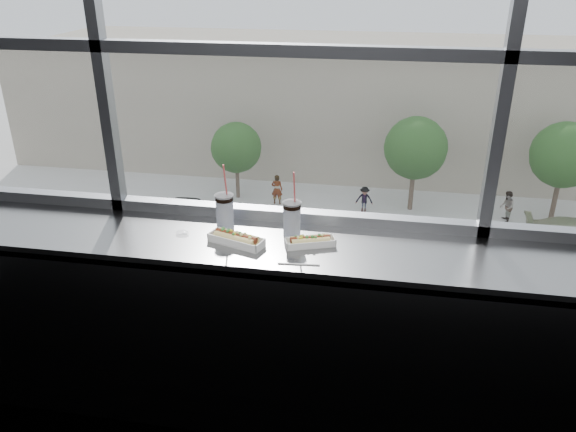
% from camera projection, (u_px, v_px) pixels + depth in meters
% --- Properties ---
extents(wall_back_lower, '(6.00, 0.00, 6.00)m').
position_uv_depth(wall_back_lower, '(292.00, 304.00, 3.30)').
color(wall_back_lower, black).
rests_on(wall_back_lower, ground).
extents(counter, '(6.00, 0.55, 0.06)m').
position_uv_depth(counter, '(283.00, 248.00, 2.83)').
color(counter, gray).
rests_on(counter, ground).
extents(counter_fascia, '(6.00, 0.04, 1.04)m').
position_uv_depth(counter_fascia, '(274.00, 363.00, 2.82)').
color(counter_fascia, gray).
rests_on(counter_fascia, ground).
extents(hotdog_tray_left, '(0.30, 0.18, 0.07)m').
position_uv_depth(hotdog_tray_left, '(236.00, 239.00, 2.80)').
color(hotdog_tray_left, white).
rests_on(hotdog_tray_left, counter).
extents(hotdog_tray_right, '(0.26, 0.16, 0.06)m').
position_uv_depth(hotdog_tray_right, '(310.00, 241.00, 2.78)').
color(hotdog_tray_right, white).
rests_on(hotdog_tray_right, counter).
extents(soda_cup_left, '(0.10, 0.10, 0.37)m').
position_uv_depth(soda_cup_left, '(225.00, 210.00, 2.93)').
color(soda_cup_left, white).
rests_on(soda_cup_left, counter).
extents(soda_cup_right, '(0.10, 0.10, 0.36)m').
position_uv_depth(soda_cup_right, '(292.00, 217.00, 2.85)').
color(soda_cup_right, white).
rests_on(soda_cup_right, counter).
extents(loose_straw, '(0.20, 0.03, 0.01)m').
position_uv_depth(loose_straw, '(299.00, 264.00, 2.62)').
color(loose_straw, white).
rests_on(loose_straw, counter).
extents(wrapper, '(0.08, 0.06, 0.02)m').
position_uv_depth(wrapper, '(182.00, 232.00, 2.90)').
color(wrapper, silver).
rests_on(wrapper, counter).
extents(plaza_ground, '(120.00, 120.00, 0.00)m').
position_uv_depth(plaza_ground, '(378.00, 133.00, 47.03)').
color(plaza_ground, beige).
rests_on(plaza_ground, ground).
extents(street_asphalt, '(80.00, 10.00, 0.06)m').
position_uv_depth(street_asphalt, '(363.00, 275.00, 26.01)').
color(street_asphalt, black).
rests_on(street_asphalt, plaza_ground).
extents(far_sidewalk, '(80.00, 6.00, 0.04)m').
position_uv_depth(far_sidewalk, '(371.00, 207.00, 33.17)').
color(far_sidewalk, beige).
rests_on(far_sidewalk, plaza_ground).
extents(far_building, '(50.00, 14.00, 8.00)m').
position_uv_depth(far_building, '(380.00, 101.00, 40.44)').
color(far_building, gray).
rests_on(far_building, plaza_ground).
extents(car_near_a, '(2.57, 5.61, 1.83)m').
position_uv_depth(car_near_a, '(18.00, 272.00, 24.37)').
color(car_near_a, gray).
rests_on(car_near_a, street_asphalt).
extents(car_near_c, '(2.79, 6.35, 2.09)m').
position_uv_depth(car_near_c, '(391.00, 306.00, 21.79)').
color(car_near_c, '#742100').
rests_on(car_near_c, street_asphalt).
extents(car_near_b, '(3.14, 6.43, 2.07)m').
position_uv_depth(car_near_b, '(202.00, 288.00, 23.00)').
color(car_near_b, black).
rests_on(car_near_b, street_asphalt).
extents(car_far_a, '(2.80, 5.89, 1.91)m').
position_uv_depth(car_far_a, '(192.00, 207.00, 30.69)').
color(car_far_a, black).
rests_on(car_far_a, street_asphalt).
extents(car_near_d, '(3.02, 6.03, 1.94)m').
position_uv_depth(car_near_d, '(572.00, 325.00, 20.77)').
color(car_near_d, white).
rests_on(car_near_d, street_asphalt).
extents(pedestrian_a, '(0.98, 0.73, 2.19)m').
position_uv_depth(pedestrian_a, '(277.00, 187.00, 33.05)').
color(pedestrian_a, '#66605B').
rests_on(pedestrian_a, far_sidewalk).
extents(pedestrian_b, '(0.81, 0.61, 1.83)m').
position_uv_depth(pedestrian_b, '(364.00, 197.00, 32.09)').
color(pedestrian_b, '#66605B').
rests_on(pedestrian_b, far_sidewalk).
extents(pedestrian_d, '(0.72, 0.95, 2.15)m').
position_uv_depth(pedestrian_d, '(507.00, 204.00, 30.79)').
color(pedestrian_d, '#66605B').
rests_on(pedestrian_d, far_sidewalk).
extents(tree_left, '(3.02, 3.02, 4.72)m').
position_uv_depth(tree_left, '(236.00, 148.00, 33.11)').
color(tree_left, '#47382B').
rests_on(tree_left, far_sidewalk).
extents(tree_center, '(3.54, 3.54, 5.53)m').
position_uv_depth(tree_center, '(416.00, 148.00, 31.25)').
color(tree_center, '#47382B').
rests_on(tree_center, far_sidewalk).
extents(tree_right, '(3.59, 3.59, 5.60)m').
position_uv_depth(tree_right, '(564.00, 155.00, 29.99)').
color(tree_right, '#47382B').
rests_on(tree_right, far_sidewalk).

